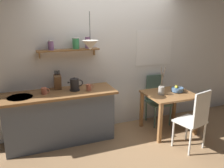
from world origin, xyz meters
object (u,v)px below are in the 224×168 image
dining_table (169,100)px  fruit_bowl (177,89)px  twig_vase (161,90)px  pendant_lamp (90,45)px  coffee_mug_by_sink (44,91)px  knife_block (58,82)px  dining_chair_far (156,97)px  coffee_mug_spare (89,87)px  electric_kettle (75,85)px  dining_chair_near (195,118)px

dining_table → fruit_bowl: fruit_bowl is taller
twig_vase → pendant_lamp: bearing=170.8°
coffee_mug_by_sink → pendant_lamp: size_ratio=0.22×
pendant_lamp → dining_table: bearing=-7.8°
fruit_bowl → pendant_lamp: 1.81m
fruit_bowl → knife_block: 2.15m
twig_vase → dining_chair_far: bearing=66.8°
coffee_mug_spare → twig_vase: bearing=-10.2°
pendant_lamp → coffee_mug_spare: bearing=139.7°
twig_vase → coffee_mug_spare: size_ratio=4.19×
fruit_bowl → knife_block: size_ratio=0.65×
electric_kettle → coffee_mug_by_sink: 0.49m
dining_chair_near → fruit_bowl: (0.18, 0.72, 0.24)m
electric_kettle → fruit_bowl: bearing=-9.0°
dining_table → coffee_mug_by_sink: size_ratio=6.62×
dining_chair_near → pendant_lamp: 1.99m
dining_table → pendant_lamp: bearing=172.2°
knife_block → electric_kettle: bearing=-30.4°
dining_table → coffee_mug_spare: bearing=171.2°
dining_table → knife_block: 2.01m
coffee_mug_spare → pendant_lamp: bearing=-40.3°
dining_chair_far → fruit_bowl: 0.52m
coffee_mug_by_sink → twig_vase: bearing=-8.5°
coffee_mug_spare → pendant_lamp: (0.03, -0.03, 0.70)m
dining_chair_near → fruit_bowl: dining_chair_near is taller
dining_table → dining_chair_near: bearing=-90.0°
electric_kettle → coffee_mug_by_sink: electric_kettle is taller
coffee_mug_by_sink → coffee_mug_spare: bearing=-5.4°
twig_vase → pendant_lamp: (-1.22, 0.20, 0.82)m
knife_block → fruit_bowl: bearing=-11.9°
knife_block → dining_table: bearing=-13.5°
dining_table → dining_chair_far: dining_chair_far is taller
coffee_mug_spare → pendant_lamp: 0.70m
twig_vase → dining_table: bearing=1.9°
dining_chair_near → knife_block: 2.28m
coffee_mug_by_sink → pendant_lamp: (0.74, -0.10, 0.70)m
knife_block → coffee_mug_spare: 0.53m
dining_chair_near → coffee_mug_by_sink: 2.39m
dining_chair_near → coffee_mug_by_sink: (-2.14, 0.99, 0.39)m
knife_block → coffee_mug_by_sink: size_ratio=2.59×
twig_vase → pendant_lamp: pendant_lamp is taller
electric_kettle → knife_block: knife_block is taller
electric_kettle → pendant_lamp: pendant_lamp is taller
dining_chair_near → twig_vase: 0.77m
fruit_bowl → coffee_mug_spare: bearing=172.8°
dining_chair_far → fruit_bowl: dining_chair_far is taller
dining_table → coffee_mug_spare: (-1.44, 0.22, 0.33)m
twig_vase → knife_block: bearing=165.0°
coffee_mug_spare → knife_block: bearing=153.4°
electric_kettle → coffee_mug_by_sink: bearing=-177.8°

